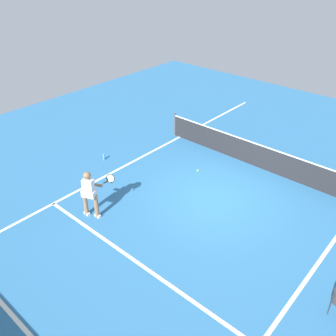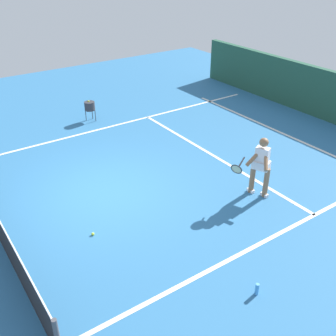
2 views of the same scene
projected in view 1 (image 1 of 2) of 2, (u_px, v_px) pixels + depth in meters
name	position (u px, v px, depth m)	size (l,w,h in m)	color
ground_plane	(213.00, 199.00, 11.72)	(23.41, 23.41, 0.00)	teal
service_line_marking	(134.00, 260.00, 9.44)	(7.30, 0.10, 0.01)	white
sideline_left_marking	(134.00, 161.00, 13.78)	(0.10, 16.00, 0.01)	white
sideline_right_marking	(326.00, 252.00, 9.66)	(0.10, 16.00, 0.01)	white
court_net	(257.00, 155.00, 13.21)	(7.98, 0.08, 1.00)	#4C4C51
tennis_player	(90.00, 192.00, 10.57)	(0.67, 1.11, 1.55)	#8C6647
tennis_ball_mid	(198.00, 170.00, 13.13)	(0.07, 0.07, 0.07)	#D1E533
water_bottle	(104.00, 157.00, 13.80)	(0.07, 0.07, 0.24)	#4C9EE5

